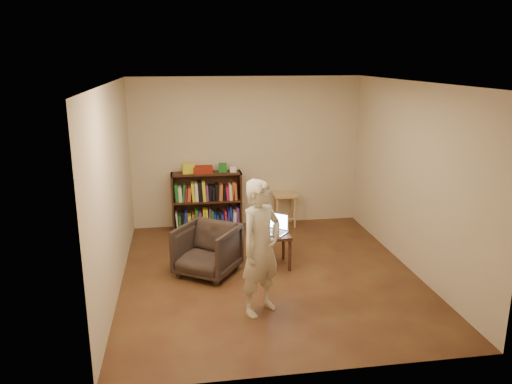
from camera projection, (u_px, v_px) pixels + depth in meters
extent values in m
plane|color=#401D14|center=(269.00, 274.00, 6.90)|extent=(4.50, 4.50, 0.00)
plane|color=silver|center=(271.00, 83.00, 6.22)|extent=(4.50, 4.50, 0.00)
plane|color=beige|center=(247.00, 152.00, 8.71)|extent=(4.00, 0.00, 4.00)
plane|color=beige|center=(114.00, 189.00, 6.26)|extent=(0.00, 4.50, 4.50)
plane|color=beige|center=(413.00, 178.00, 6.86)|extent=(0.00, 4.50, 4.50)
cube|color=black|center=(173.00, 202.00, 8.56)|extent=(0.03, 0.30, 1.00)
cube|color=black|center=(240.00, 199.00, 8.73)|extent=(0.03, 0.30, 1.00)
cube|color=black|center=(206.00, 198.00, 8.78)|extent=(1.20, 0.02, 1.00)
cube|color=black|center=(208.00, 227.00, 8.77)|extent=(1.20, 0.30, 0.03)
cube|color=black|center=(207.00, 201.00, 8.65)|extent=(1.14, 0.30, 0.03)
cube|color=black|center=(206.00, 173.00, 8.52)|extent=(1.20, 0.30, 0.03)
cube|color=yellow|center=(188.00, 169.00, 8.45)|extent=(0.22, 0.17, 0.16)
cube|color=maroon|center=(203.00, 170.00, 8.50)|extent=(0.33, 0.24, 0.11)
cube|color=#1D6E23|center=(223.00, 168.00, 8.57)|extent=(0.15, 0.15, 0.14)
cube|color=silver|center=(233.00, 169.00, 8.57)|extent=(0.12, 0.12, 0.09)
cube|color=tan|center=(284.00, 194.00, 8.78)|extent=(0.41, 0.41, 0.04)
cylinder|color=tan|center=(277.00, 214.00, 8.69)|extent=(0.04, 0.04, 0.55)
cylinder|color=tan|center=(295.00, 213.00, 8.73)|extent=(0.04, 0.04, 0.55)
cylinder|color=tan|center=(274.00, 208.00, 8.99)|extent=(0.04, 0.04, 0.55)
cylinder|color=tan|center=(291.00, 207.00, 9.04)|extent=(0.04, 0.04, 0.55)
imported|color=#2D251E|center=(207.00, 250.00, 6.84)|extent=(1.04, 1.05, 0.70)
cube|color=black|center=(272.00, 235.00, 7.07)|extent=(0.49, 0.49, 0.04)
cylinder|color=black|center=(260.00, 257.00, 6.90)|extent=(0.04, 0.04, 0.46)
cylinder|color=black|center=(290.00, 256.00, 6.96)|extent=(0.04, 0.04, 0.46)
cylinder|color=black|center=(255.00, 246.00, 7.30)|extent=(0.04, 0.04, 0.46)
cylinder|color=black|center=(284.00, 245.00, 7.36)|extent=(0.04, 0.04, 0.46)
cube|color=#AAA9AE|center=(273.00, 233.00, 7.06)|extent=(0.44, 0.43, 0.02)
cube|color=black|center=(273.00, 232.00, 7.05)|extent=(0.33, 0.30, 0.00)
cube|color=#AAA9AE|center=(277.00, 221.00, 7.13)|extent=(0.29, 0.23, 0.26)
cube|color=#B6D9FF|center=(277.00, 221.00, 7.13)|extent=(0.25, 0.20, 0.21)
imported|color=beige|center=(261.00, 248.00, 5.70)|extent=(0.70, 0.66, 1.60)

